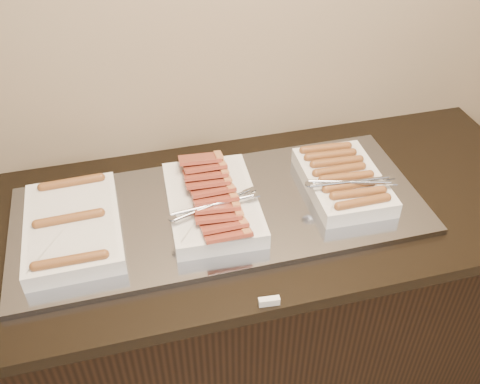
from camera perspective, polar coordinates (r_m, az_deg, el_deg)
name	(u,v)px	position (r m, az deg, el deg)	size (l,w,h in m)	color
counter	(224,308)	(1.92, -1.72, -12.32)	(2.06, 0.76, 0.90)	black
warming_tray	(221,211)	(1.58, -2.08, -2.02)	(1.20, 0.50, 0.02)	#90939D
dish_left	(73,226)	(1.55, -17.39, -3.48)	(0.26, 0.38, 0.07)	silver
dish_center	(212,201)	(1.55, -2.96, -1.01)	(0.28, 0.40, 0.10)	silver
dish_right	(343,180)	(1.66, 10.96, 1.26)	(0.27, 0.34, 0.08)	silver
label_holder	(269,301)	(1.35, 3.12, -11.57)	(0.05, 0.02, 0.02)	silver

